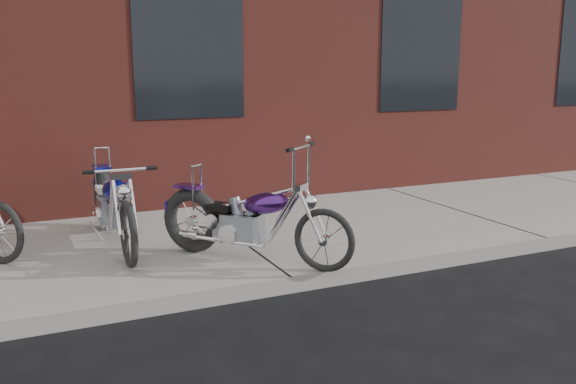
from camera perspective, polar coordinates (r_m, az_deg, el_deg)
name	(u,v)px	position (r m, az deg, el deg)	size (l,w,h in m)	color
ground	(291,294)	(5.36, 0.29, -9.48)	(120.00, 120.00, 0.00)	black
sidewalk	(233,241)	(6.66, -5.17, -4.64)	(22.00, 3.00, 0.15)	#979592
chopper_purple	(250,223)	(5.67, -3.62, -2.93)	(1.35, 1.59, 1.12)	black
chopper_blue	(114,208)	(6.42, -16.00, -1.43)	(0.52, 2.13, 0.92)	black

